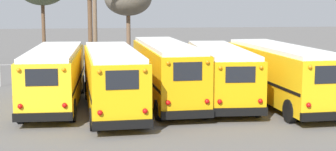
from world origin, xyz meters
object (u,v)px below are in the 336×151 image
at_px(school_bus_0, 55,75).
at_px(school_bus_2, 166,71).
at_px(school_bus_3, 220,72).
at_px(school_bus_4, 280,73).
at_px(utility_pole, 95,15).
at_px(school_bus_1, 112,78).

bearing_deg(school_bus_0, school_bus_2, -0.01).
distance_m(school_bus_3, school_bus_4, 3.23).
relative_size(school_bus_0, school_bus_3, 0.98).
height_order(school_bus_3, school_bus_4, school_bus_4).
distance_m(school_bus_2, school_bus_3, 2.94).
bearing_deg(school_bus_3, school_bus_4, -24.31).
xyz_separation_m(school_bus_2, utility_pole, (-3.78, 8.63, 2.77)).
relative_size(school_bus_2, school_bus_3, 1.02).
distance_m(school_bus_1, school_bus_3, 6.17).
bearing_deg(school_bus_1, utility_pole, 94.60).
relative_size(school_bus_4, utility_pole, 1.22).
bearing_deg(school_bus_1, school_bus_0, 147.95).
bearing_deg(utility_pole, school_bus_3, -51.98).
height_order(school_bus_3, utility_pole, utility_pole).
bearing_deg(school_bus_2, utility_pole, 113.67).
distance_m(school_bus_0, school_bus_4, 11.83).
bearing_deg(school_bus_2, school_bus_0, 179.99).
relative_size(school_bus_1, school_bus_3, 0.96).
relative_size(school_bus_2, school_bus_4, 1.00).
distance_m(school_bus_3, utility_pole, 11.28).
bearing_deg(school_bus_2, school_bus_1, -147.95).
xyz_separation_m(school_bus_0, utility_pole, (2.10, 8.63, 2.87)).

